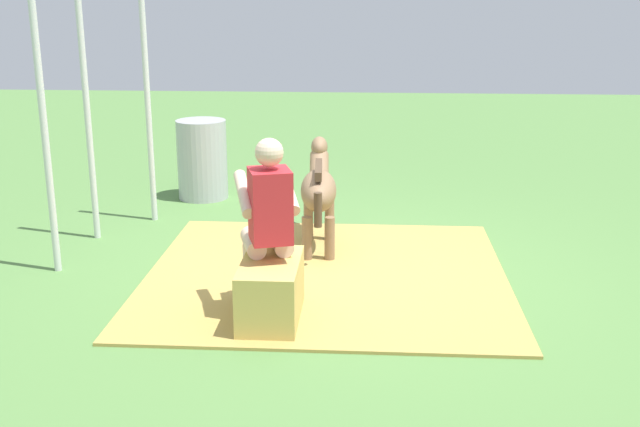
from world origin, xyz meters
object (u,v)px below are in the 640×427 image
(water_barrel, at_px, (202,159))
(tent_pole_right, at_px, (148,102))
(tent_pole_left, at_px, (44,128))
(person_seated, at_px, (268,218))
(pony_standing, at_px, (319,188))
(tent_pole_mid, at_px, (87,111))
(hay_bale, at_px, (271,292))

(water_barrel, distance_m, tent_pole_right, 1.25)
(tent_pole_left, relative_size, tent_pole_right, 1.00)
(person_seated, distance_m, tent_pole_left, 2.13)
(pony_standing, distance_m, tent_pole_mid, 2.27)
(pony_standing, distance_m, water_barrel, 2.26)
(tent_pole_left, relative_size, tent_pole_mid, 1.00)
(hay_bale, height_order, tent_pole_left, tent_pole_left)
(water_barrel, xyz_separation_m, tent_pole_mid, (-1.55, 0.71, 0.78))
(pony_standing, distance_m, tent_pole_left, 2.40)
(pony_standing, relative_size, tent_pole_mid, 0.55)
(water_barrel, bearing_deg, pony_standing, -140.06)
(person_seated, distance_m, tent_pole_mid, 2.58)
(water_barrel, relative_size, tent_pole_right, 0.37)
(person_seated, bearing_deg, water_barrel, 20.11)
(hay_bale, relative_size, tent_pole_mid, 0.31)
(tent_pole_right, bearing_deg, hay_bale, -148.13)
(tent_pole_left, bearing_deg, hay_bale, -115.31)
(tent_pole_left, bearing_deg, pony_standing, -71.36)
(person_seated, height_order, tent_pole_mid, tent_pole_mid)
(tent_pole_mid, bearing_deg, hay_bale, -133.65)
(person_seated, bearing_deg, tent_pole_mid, 48.43)
(water_barrel, relative_size, tent_pole_mid, 0.37)
(hay_bale, relative_size, tent_pole_left, 0.31)
(pony_standing, relative_size, tent_pole_right, 0.55)
(tent_pole_right, distance_m, tent_pole_mid, 0.75)
(person_seated, bearing_deg, hay_bale, -168.47)
(water_barrel, bearing_deg, tent_pole_left, 163.36)
(hay_bale, bearing_deg, tent_pole_left, 64.69)
(tent_pole_right, bearing_deg, water_barrel, -19.45)
(person_seated, bearing_deg, tent_pole_right, 33.03)
(hay_bale, bearing_deg, pony_standing, -7.97)
(tent_pole_left, distance_m, tent_pole_mid, 0.92)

